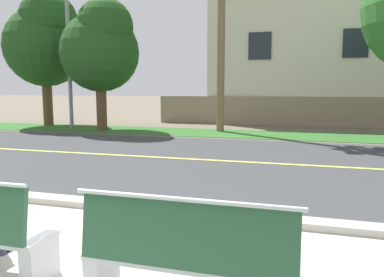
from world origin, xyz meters
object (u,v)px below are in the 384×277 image
shade_tree_far_left (46,40)px  bench_right (189,260)px  streetlamp (70,31)px  shade_tree_left (101,46)px

shade_tree_far_left → bench_right: bearing=-49.8°
bench_right → streetlamp: bearing=126.7°
shade_tree_far_left → shade_tree_left: bearing=-18.1°
streetlamp → shade_tree_far_left: size_ratio=1.21×
streetlamp → shade_tree_far_left: (-2.02, 1.00, -0.23)m
bench_right → streetlamp: size_ratio=0.24×
shade_tree_left → bench_right: bearing=-58.0°
streetlamp → shade_tree_left: size_ratio=1.38×
shade_tree_far_left → shade_tree_left: shade_tree_far_left is taller
shade_tree_far_left → shade_tree_left: size_ratio=1.14×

